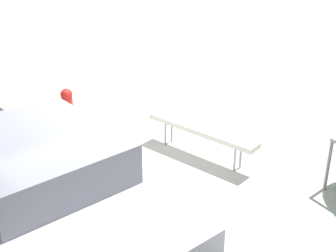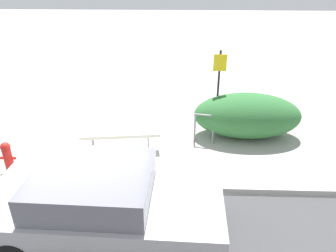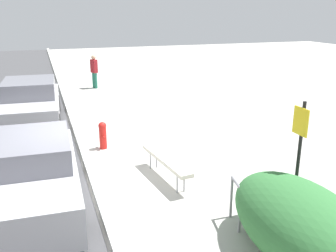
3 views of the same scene
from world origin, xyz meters
The scene contains 10 objects.
ground_plane centered at (0.00, 0.00, 0.00)m, with size 60.00×60.00×0.00m, color #ADAAA3.
curb centered at (0.00, 0.00, 0.07)m, with size 60.00×0.20×0.13m.
bench centered at (0.49, 1.58, 0.47)m, with size 2.04×0.55×0.52m.
bike_rack centered at (2.65, 2.16, 0.50)m, with size 0.55×0.15×0.83m.
sign_post centered at (3.07, 3.05, 1.38)m, with size 0.36×0.08×2.30m.
fire_hydrant centered at (-1.95, 0.57, 0.41)m, with size 0.36×0.22×0.77m.
shrub_hedge centered at (3.86, 2.59, 0.61)m, with size 2.94×1.56×1.22m.
pedestrian centered at (-10.39, 1.58, 0.86)m, with size 0.41×0.33×1.60m.
parked_car_near centered at (0.69, -1.33, 0.63)m, with size 4.10×2.00×1.35m.
parked_car_far centered at (-5.21, -1.31, 0.66)m, with size 4.35×2.04×1.45m.
Camera 3 is at (7.86, -0.90, 3.71)m, focal length 40.00 mm.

